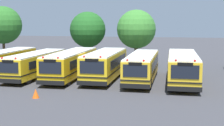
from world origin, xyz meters
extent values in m
plane|color=#38383D|center=(0.00, 0.00, 0.00)|extent=(160.00, 160.00, 0.00)
cube|color=#EAA80C|center=(-8.96, -0.05, 1.39)|extent=(2.45, 10.25, 2.08)
cube|color=white|center=(-8.96, -0.05, 2.49)|extent=(2.40, 10.04, 0.12)
cube|color=black|center=(-7.76, 0.26, 1.72)|extent=(0.11, 7.98, 0.75)
cube|color=black|center=(-8.96, -0.05, 0.97)|extent=(2.47, 10.35, 0.10)
cylinder|color=black|center=(-7.95, 3.27, 0.50)|extent=(0.29, 1.00, 1.00)
cylinder|color=black|center=(-10.03, 3.26, 0.50)|extent=(0.29, 1.00, 1.00)
cube|color=yellow|center=(-5.37, -0.20, 1.33)|extent=(2.64, 10.23, 1.96)
cube|color=white|center=(-5.37, -0.20, 2.37)|extent=(2.58, 10.03, 0.12)
cube|color=black|center=(-5.51, -5.35, 0.53)|extent=(2.41, 0.23, 0.36)
cube|color=black|center=(-5.51, -5.30, 1.68)|extent=(1.94, 0.11, 0.94)
cube|color=black|center=(-4.16, 0.07, 1.64)|extent=(0.26, 7.93, 0.71)
cube|color=black|center=(-6.56, 0.14, 1.64)|extent=(0.26, 7.93, 0.71)
cube|color=black|center=(-5.37, -0.20, 0.94)|extent=(2.66, 10.33, 0.10)
sphere|color=red|center=(-4.85, -5.15, 2.47)|extent=(0.18, 0.18, 0.18)
sphere|color=red|center=(-6.15, -5.11, 2.47)|extent=(0.18, 0.18, 0.18)
cube|color=black|center=(-5.51, -5.31, 2.21)|extent=(1.06, 0.11, 0.24)
cylinder|color=black|center=(-4.43, -3.91, 0.50)|extent=(0.31, 1.01, 1.00)
cylinder|color=black|center=(-6.51, -3.85, 0.50)|extent=(0.31, 1.01, 1.00)
cylinder|color=black|center=(-4.24, 3.06, 0.50)|extent=(0.31, 1.01, 1.00)
cylinder|color=black|center=(-6.32, 3.12, 0.50)|extent=(0.31, 1.01, 1.00)
cube|color=yellow|center=(-1.77, 0.25, 1.41)|extent=(2.56, 11.10, 2.11)
cube|color=white|center=(-1.77, 0.25, 2.52)|extent=(2.51, 10.88, 0.12)
cube|color=black|center=(-1.69, -5.35, 0.53)|extent=(2.44, 0.20, 0.36)
cube|color=black|center=(-1.69, -5.30, 1.79)|extent=(1.96, 0.09, 1.01)
cube|color=black|center=(-0.56, 0.57, 1.74)|extent=(0.17, 8.63, 0.76)
cube|color=black|center=(-2.99, 0.53, 1.74)|extent=(0.17, 8.63, 0.76)
cube|color=black|center=(-1.77, 0.25, 0.98)|extent=(2.59, 11.21, 0.10)
sphere|color=red|center=(-1.03, -5.12, 2.62)|extent=(0.18, 0.18, 0.18)
sphere|color=red|center=(-2.35, -5.14, 2.62)|extent=(0.18, 0.18, 0.18)
cube|color=black|center=(-1.69, -5.31, 2.36)|extent=(1.08, 0.10, 0.24)
cylinder|color=black|center=(-0.65, -3.87, 0.50)|extent=(0.30, 1.00, 1.00)
cylinder|color=black|center=(-2.77, -3.90, 0.50)|extent=(0.30, 1.00, 1.00)
cylinder|color=black|center=(-0.77, 4.00, 0.50)|extent=(0.30, 1.00, 1.00)
cylinder|color=black|center=(-2.89, 3.96, 0.50)|extent=(0.30, 1.00, 1.00)
cube|color=yellow|center=(1.75, 0.07, 1.45)|extent=(2.54, 9.72, 2.20)
cube|color=white|center=(1.75, 0.07, 2.61)|extent=(2.49, 9.52, 0.12)
cube|color=black|center=(1.76, -4.86, 0.53)|extent=(2.57, 0.16, 0.36)
cube|color=black|center=(1.76, -4.81, 1.84)|extent=(2.07, 0.06, 1.05)
cube|color=black|center=(3.04, 0.37, 1.80)|extent=(0.05, 7.58, 0.79)
cube|color=black|center=(0.47, 0.36, 1.80)|extent=(0.05, 7.58, 0.79)
cube|color=black|center=(1.75, 0.07, 1.01)|extent=(2.56, 9.81, 0.10)
sphere|color=red|center=(2.45, -4.64, 2.71)|extent=(0.18, 0.18, 0.18)
sphere|color=red|center=(1.07, -4.64, 2.71)|extent=(0.18, 0.18, 0.18)
cube|color=black|center=(1.76, -4.82, 2.45)|extent=(1.14, 0.08, 0.24)
cylinder|color=black|center=(2.88, -3.39, 0.50)|extent=(0.28, 1.00, 1.00)
cylinder|color=black|center=(0.64, -3.39, 0.50)|extent=(0.28, 1.00, 1.00)
cylinder|color=black|center=(2.87, 3.12, 0.50)|extent=(0.28, 1.00, 1.00)
cylinder|color=black|center=(0.63, 3.12, 0.50)|extent=(0.28, 1.00, 1.00)
cube|color=yellow|center=(5.36, -0.05, 1.37)|extent=(2.42, 10.31, 2.05)
cube|color=white|center=(5.36, -0.05, 2.46)|extent=(2.37, 10.10, 0.12)
cube|color=black|center=(5.39, -5.26, 0.53)|extent=(2.40, 0.18, 0.36)
cube|color=black|center=(5.39, -5.21, 1.74)|extent=(1.93, 0.07, 0.98)
cube|color=black|center=(6.55, 0.26, 1.70)|extent=(0.09, 8.03, 0.74)
cube|color=black|center=(4.16, 0.25, 1.70)|extent=(0.09, 8.03, 0.74)
cube|color=black|center=(5.36, -0.05, 0.96)|extent=(2.45, 10.41, 0.10)
sphere|color=red|center=(6.04, -5.04, 2.56)|extent=(0.18, 0.18, 0.18)
sphere|color=red|center=(4.74, -5.05, 2.56)|extent=(0.18, 0.18, 0.18)
cube|color=black|center=(5.39, -5.22, 2.30)|extent=(1.06, 0.09, 0.24)
cylinder|color=black|center=(6.42, -3.78, 0.50)|extent=(0.29, 1.00, 1.00)
cylinder|color=black|center=(4.34, -3.80, 0.50)|extent=(0.29, 1.00, 1.00)
cylinder|color=black|center=(6.37, 3.31, 0.50)|extent=(0.29, 1.00, 1.00)
cylinder|color=black|center=(4.30, 3.29, 0.50)|extent=(0.29, 1.00, 1.00)
cube|color=yellow|center=(9.08, -0.16, 1.44)|extent=(2.78, 10.73, 2.17)
cube|color=white|center=(9.08, -0.16, 2.58)|extent=(2.73, 10.52, 0.12)
cube|color=black|center=(9.20, -5.57, 0.53)|extent=(2.59, 0.22, 0.36)
cube|color=black|center=(9.20, -5.52, 1.83)|extent=(2.08, 0.11, 1.04)
cube|color=black|center=(10.36, 0.17, 1.78)|extent=(0.23, 8.33, 0.78)
cube|color=black|center=(7.78, 0.11, 1.78)|extent=(0.23, 8.33, 0.78)
cube|color=black|center=(9.08, -0.16, 1.00)|extent=(2.81, 10.84, 0.10)
sphere|color=red|center=(9.89, -5.33, 2.68)|extent=(0.18, 0.18, 0.18)
sphere|color=red|center=(8.50, -5.36, 2.68)|extent=(0.18, 0.18, 0.18)
cube|color=black|center=(9.20, -5.53, 2.42)|extent=(1.14, 0.11, 0.24)
cylinder|color=black|center=(10.30, -4.07, 0.50)|extent=(0.30, 1.01, 1.00)
cylinder|color=black|center=(8.04, -4.12, 0.50)|extent=(0.30, 1.01, 1.00)
cylinder|color=black|center=(10.13, 3.40, 0.50)|extent=(0.30, 1.01, 1.00)
cylinder|color=black|center=(7.87, 3.35, 0.50)|extent=(0.30, 1.01, 1.00)
cylinder|color=#4C3823|center=(-14.15, 8.70, 1.60)|extent=(0.35, 0.35, 3.20)
sphere|color=#286623|center=(-14.15, 8.70, 5.06)|extent=(4.96, 4.96, 4.96)
sphere|color=#286623|center=(-14.43, 8.96, 4.92)|extent=(3.59, 3.59, 3.59)
cylinder|color=#4C3823|center=(-2.81, 9.73, 1.39)|extent=(0.30, 0.30, 2.78)
sphere|color=#1E561E|center=(-2.81, 9.73, 4.50)|extent=(4.57, 4.57, 4.57)
sphere|color=#1E561E|center=(-2.12, 9.60, 4.59)|extent=(2.68, 2.68, 2.68)
cylinder|color=#4C3823|center=(3.48, 9.52, 1.40)|extent=(0.45, 0.45, 2.80)
sphere|color=#387A2D|center=(3.48, 9.52, 4.60)|extent=(4.80, 4.80, 4.80)
sphere|color=#387A2D|center=(3.73, 9.15, 4.53)|extent=(3.65, 3.65, 3.65)
cone|color=#EA5914|center=(-1.51, -8.47, 0.34)|extent=(0.51, 0.51, 0.67)
camera|label=1|loc=(8.73, -29.70, 5.67)|focal=51.12mm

